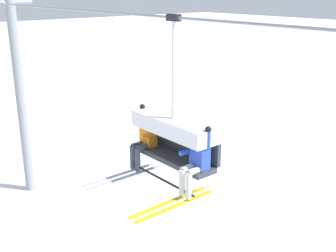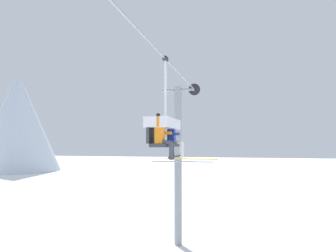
{
  "view_description": "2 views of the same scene",
  "coord_description": "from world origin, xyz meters",
  "px_view_note": "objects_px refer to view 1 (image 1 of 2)",
  "views": [
    {
      "loc": [
        7.13,
        -5.66,
        7.86
      ],
      "look_at": [
        1.25,
        -0.77,
        5.35
      ],
      "focal_mm": 45.0,
      "sensor_mm": 36.0,
      "label": 1
    },
    {
      "loc": [
        -8.1,
        -3.11,
        4.83
      ],
      "look_at": [
        1.59,
        -0.85,
        5.34
      ],
      "focal_mm": 35.0,
      "sensor_mm": 36.0,
      "label": 2
    }
  ],
  "objects_px": {
    "lift_tower_near": "(20,95)",
    "chairlift_chair": "(176,132)",
    "skier_blue": "(195,161)",
    "skier_orange": "(143,138)"
  },
  "relations": [
    {
      "from": "lift_tower_near",
      "to": "chairlift_chair",
      "type": "xyz_separation_m",
      "value": [
        9.95,
        -0.71,
        1.29
      ]
    },
    {
      "from": "chairlift_chair",
      "to": "skier_blue",
      "type": "distance_m",
      "value": 0.84
    },
    {
      "from": "chairlift_chair",
      "to": "skier_orange",
      "type": "xyz_separation_m",
      "value": [
        -0.76,
        -0.21,
        -0.29
      ]
    },
    {
      "from": "skier_orange",
      "to": "skier_blue",
      "type": "xyz_separation_m",
      "value": [
        1.51,
        0.0,
        0.0
      ]
    },
    {
      "from": "skier_blue",
      "to": "chairlift_chair",
      "type": "bearing_deg",
      "value": 164.2
    },
    {
      "from": "chairlift_chair",
      "to": "skier_orange",
      "type": "bearing_deg",
      "value": -164.2
    },
    {
      "from": "chairlift_chair",
      "to": "skier_blue",
      "type": "relative_size",
      "value": 1.79
    },
    {
      "from": "chairlift_chair",
      "to": "skier_orange",
      "type": "height_order",
      "value": "chairlift_chair"
    },
    {
      "from": "lift_tower_near",
      "to": "chairlift_chair",
      "type": "bearing_deg",
      "value": -4.07
    },
    {
      "from": "lift_tower_near",
      "to": "skier_blue",
      "type": "relative_size",
      "value": 4.51
    }
  ]
}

